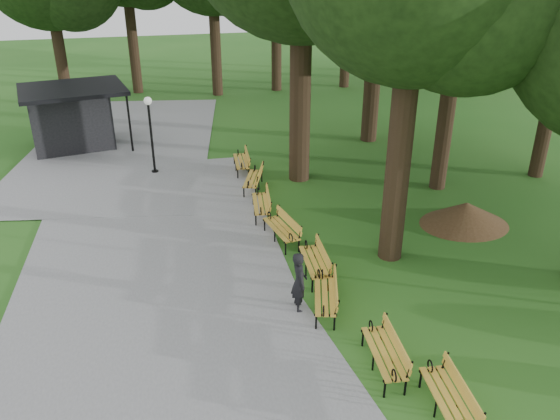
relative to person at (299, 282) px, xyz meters
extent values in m
plane|color=#255E1B|center=(0.36, 0.64, -0.82)|extent=(100.00, 100.00, 0.00)
cube|color=gray|center=(-3.64, 3.64, -0.79)|extent=(12.00, 38.00, 0.06)
imported|color=black|center=(0.00, 0.00, 0.00)|extent=(0.43, 0.62, 1.64)
cylinder|color=black|center=(-3.18, 10.56, 0.63)|extent=(0.10, 0.10, 2.90)
sphere|color=white|center=(-3.18, 10.56, 2.17)|extent=(0.32, 0.32, 0.32)
cone|color=#47301C|center=(6.65, 3.31, -0.42)|extent=(2.51, 2.51, 0.80)
cylinder|color=black|center=(3.37, 1.96, 3.02)|extent=(0.70, 0.70, 7.68)
cylinder|color=black|center=(7.32, 6.42, 2.95)|extent=(0.60, 0.60, 7.55)
cylinder|color=black|center=(2.38, 8.54, 3.52)|extent=(0.80, 0.80, 8.67)
cylinder|color=black|center=(6.96, 12.52, 2.69)|extent=(0.76, 0.76, 7.02)
cylinder|color=black|center=(11.80, 6.59, 2.62)|extent=(0.56, 0.56, 6.88)
camera|label=1|loc=(-3.27, -11.29, 7.56)|focal=35.61mm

